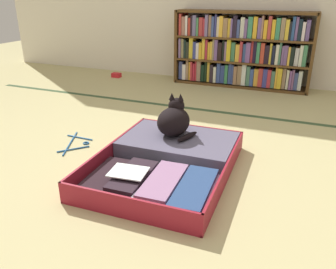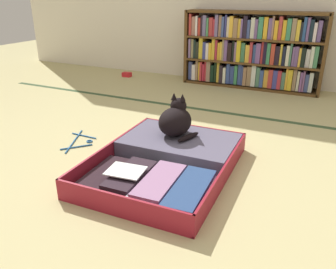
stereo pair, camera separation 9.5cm
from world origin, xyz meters
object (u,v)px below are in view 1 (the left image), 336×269
small_red_pouch (116,75)px  bookshelf (241,51)px  black_cat (174,120)px  clothes_hanger (76,143)px  open_suitcase (170,160)px

small_red_pouch → bookshelf: bearing=6.7°
black_cat → clothes_hanger: (-0.64, -0.15, -0.20)m
bookshelf → clothes_hanger: bearing=-109.3°
bookshelf → small_red_pouch: 1.45m
open_suitcase → clothes_hanger: 0.70m
black_cat → small_red_pouch: size_ratio=2.55×
open_suitcase → black_cat: 0.27m
open_suitcase → black_cat: black_cat is taller
bookshelf → small_red_pouch: bearing=-173.3°
bookshelf → black_cat: bearing=-91.2°
black_cat → clothes_hanger: bearing=-166.5°
open_suitcase → clothes_hanger: open_suitcase is taller
bookshelf → open_suitcase: bookshelf is taller
bookshelf → open_suitcase: (0.02, -1.98, -0.32)m
bookshelf → open_suitcase: size_ratio=1.47×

